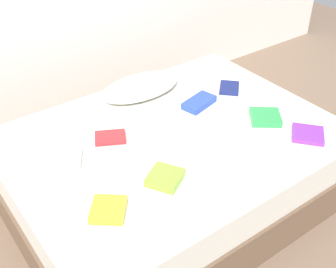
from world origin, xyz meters
The scene contains 11 objects.
ground_plane centered at (0.00, 0.00, 0.00)m, with size 8.00×8.00×0.00m, color #7F6651.
bed centered at (0.00, 0.00, 0.25)m, with size 2.00×1.50×0.50m.
pillow centered at (0.12, 0.53, 0.55)m, with size 0.59×0.32×0.11m, color white.
textbook_red centered at (-0.33, 0.19, 0.51)m, with size 0.18×0.13×0.02m, color red.
textbook_lime centered at (-0.28, -0.31, 0.52)m, with size 0.17×0.16×0.05m, color #8CC638.
textbook_purple centered at (0.65, -0.49, 0.51)m, with size 0.18×0.19×0.03m, color purple.
textbook_green centered at (0.57, -0.21, 0.52)m, with size 0.18×0.18×0.04m, color green.
textbook_blue centered at (0.35, 0.17, 0.52)m, with size 0.24×0.12×0.04m, color #2847B7.
textbook_yellow centered at (-0.64, -0.33, 0.52)m, with size 0.17×0.16×0.04m, color yellow.
textbook_white centered at (-0.64, 0.15, 0.51)m, with size 0.19×0.16×0.02m, color white.
textbook_navy centered at (0.66, 0.21, 0.51)m, with size 0.17×0.13×0.03m, color navy.
Camera 1 is at (-1.29, -1.71, 2.02)m, focal length 46.25 mm.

